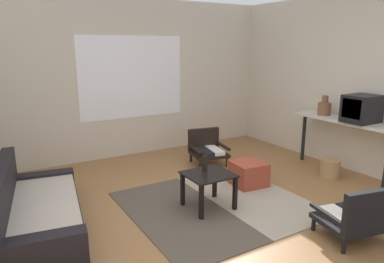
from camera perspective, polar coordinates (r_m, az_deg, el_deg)
name	(u,v)px	position (r m, az deg, el deg)	size (l,w,h in m)	color
ground_plane	(237,222)	(4.13, 7.20, -14.16)	(7.80, 7.80, 0.00)	olive
far_wall_with_window	(131,79)	(6.36, -9.75, 8.34)	(5.60, 0.13, 2.70)	beige
side_wall_right	(370,85)	(5.89, 26.72, 6.67)	(0.12, 6.60, 2.70)	beige
area_rug	(217,204)	(4.50, 3.98, -11.54)	(2.10, 2.01, 0.01)	#4C4238
couch	(33,211)	(4.22, -24.12, -11.59)	(1.08, 1.94, 0.70)	black
coffee_table	(209,181)	(4.28, 2.68, -7.96)	(0.55, 0.51, 0.44)	black
armchair_by_window	(207,148)	(5.91, 2.43, -2.63)	(0.64, 0.62, 0.56)	black
armchair_striped_foreground	(358,216)	(3.98, 25.06, -12.21)	(0.73, 0.66, 0.61)	black
ottoman_orange	(248,174)	(5.07, 9.03, -6.70)	(0.44, 0.44, 0.34)	#993D28
console_shelf	(343,125)	(5.81, 23.07, 0.94)	(0.41, 1.58, 0.85)	beige
crt_television	(361,109)	(5.60, 25.56, 3.33)	(0.47, 0.38, 0.39)	black
clay_vase	(324,108)	(5.99, 20.48, 3.60)	(0.20, 0.20, 0.31)	brown
glass_bottle	(205,162)	(4.33, 2.05, -4.95)	(0.06, 0.06, 0.25)	black
wicker_basket	(330,168)	(5.69, 21.28, -5.55)	(0.28, 0.28, 0.28)	#9E7A4C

